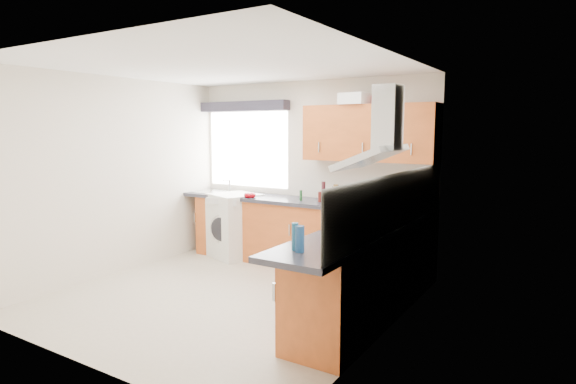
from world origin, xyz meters
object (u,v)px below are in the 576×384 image
Objects in this scene: upper_cabinets at (369,133)px; extractor_hood at (379,137)px; washing_machine at (235,226)px; oven at (366,275)px.

extractor_hood is at bearing -63.87° from upper_cabinets.
washing_machine is (-2.60, 1.10, -1.31)m from extractor_hood.
upper_cabinets reaches higher than oven.
oven is 0.50× the size of upper_cabinets.
upper_cabinets is at bearing 26.00° from washing_machine.
washing_machine reaches higher than oven.
upper_cabinets is at bearing 116.13° from extractor_hood.
extractor_hood is 1.48m from upper_cabinets.
extractor_hood is 0.46× the size of upper_cabinets.
washing_machine is (-1.95, -0.23, -1.34)m from upper_cabinets.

